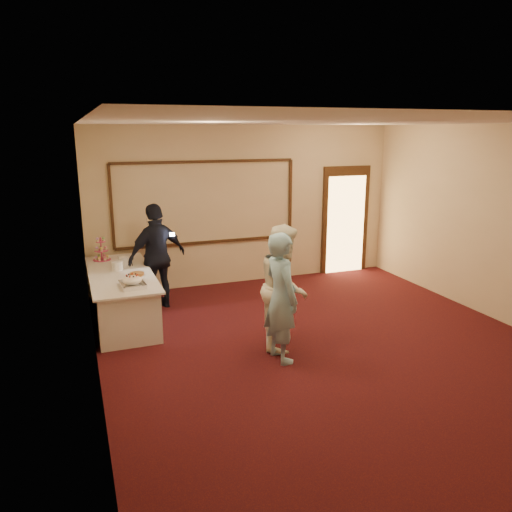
{
  "coord_description": "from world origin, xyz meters",
  "views": [
    {
      "loc": [
        -3.13,
        -5.46,
        2.91
      ],
      "look_at": [
        -0.72,
        1.04,
        1.15
      ],
      "focal_mm": 35.0,
      "sensor_mm": 36.0,
      "label": 1
    }
  ],
  "objects": [
    {
      "name": "man",
      "position": [
        -0.75,
        0.05,
        0.84
      ],
      "size": [
        0.47,
        0.66,
        1.69
      ],
      "primitive_type": "imported",
      "rotation": [
        0.0,
        0.0,
        1.68
      ],
      "color": "#8DC5E0",
      "rests_on": "floor"
    },
    {
      "name": "plate_stack_b",
      "position": [
        -2.42,
        2.55,
        0.86
      ],
      "size": [
        0.21,
        0.21,
        0.17
      ],
      "color": "white",
      "rests_on": "buffet_table"
    },
    {
      "name": "camera_flash",
      "position": [
        -1.67,
        2.36,
        1.28
      ],
      "size": [
        0.08,
        0.06,
        0.05
      ],
      "primitive_type": "cube",
      "rotation": [
        0.0,
        0.0,
        -0.27
      ],
      "color": "white",
      "rests_on": "guest"
    },
    {
      "name": "woman",
      "position": [
        -0.53,
        0.45,
        0.85
      ],
      "size": [
        0.94,
        1.02,
        1.7
      ],
      "primitive_type": "imported",
      "rotation": [
        0.0,
        0.0,
        1.12
      ],
      "color": "white",
      "rests_on": "floor"
    },
    {
      "name": "wall_molding",
      "position": [
        -0.8,
        3.47,
        1.6
      ],
      "size": [
        3.45,
        0.04,
        1.55
      ],
      "color": "black",
      "rests_on": "room_walls"
    },
    {
      "name": "room_walls",
      "position": [
        0.0,
        0.0,
        2.03
      ],
      "size": [
        6.04,
        7.04,
        3.02
      ],
      "color": "beige",
      "rests_on": "floor"
    },
    {
      "name": "plate_stack_a",
      "position": [
        -2.55,
        2.34,
        0.84
      ],
      "size": [
        0.17,
        0.17,
        0.14
      ],
      "color": "white",
      "rests_on": "buffet_table"
    },
    {
      "name": "tart",
      "position": [
        -2.31,
        1.92,
        0.79
      ],
      "size": [
        0.25,
        0.25,
        0.05
      ],
      "color": "white",
      "rests_on": "buffet_table"
    },
    {
      "name": "guest",
      "position": [
        -1.89,
        2.55,
        0.88
      ],
      "size": [
        1.12,
        0.77,
        1.76
      ],
      "primitive_type": "imported",
      "rotation": [
        0.0,
        0.0,
        3.51
      ],
      "color": "black",
      "rests_on": "floor"
    },
    {
      "name": "pavlova_tray",
      "position": [
        -2.44,
        1.41,
        0.84
      ],
      "size": [
        0.35,
        0.47,
        0.17
      ],
      "color": "silver",
      "rests_on": "buffet_table"
    },
    {
      "name": "floor",
      "position": [
        0.0,
        0.0,
        0.0
      ],
      "size": [
        7.0,
        7.0,
        0.0
      ],
      "primitive_type": "plane",
      "color": "black",
      "rests_on": "ground"
    },
    {
      "name": "cupcake_stand",
      "position": [
        -2.74,
        3.09,
        0.92
      ],
      "size": [
        0.29,
        0.29,
        0.43
      ],
      "color": "#CB3C73",
      "rests_on": "buffet_table"
    },
    {
      "name": "doorway",
      "position": [
        2.15,
        3.45,
        1.08
      ],
      "size": [
        1.05,
        0.07,
        2.2
      ],
      "color": "black",
      "rests_on": "floor"
    },
    {
      "name": "buffet_table",
      "position": [
        -2.53,
        2.2,
        0.39
      ],
      "size": [
        0.96,
        2.44,
        0.77
      ],
      "color": "silver",
      "rests_on": "floor"
    }
  ]
}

